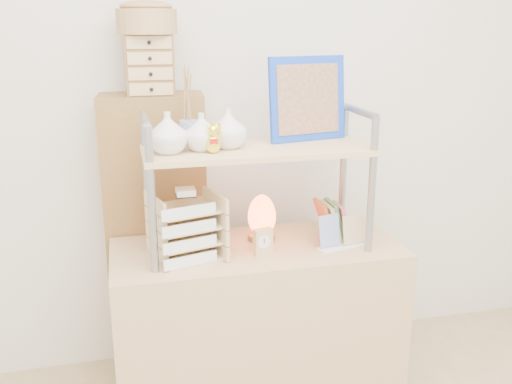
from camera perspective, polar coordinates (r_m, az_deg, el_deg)
room_shell at (r=1.44m, az=8.19°, el=18.36°), size 3.42×3.41×2.61m
desk at (r=2.55m, az=0.13°, el=-13.34°), size 1.20×0.50×0.75m
cabinet at (r=2.70m, az=-9.77°, el=-4.75°), size 0.47×0.27×1.35m
hutch at (r=2.25m, az=-1.39°, el=4.94°), size 0.90×0.34×0.77m
letter_tray at (r=2.25m, az=-6.93°, el=-3.85°), size 0.29×0.28×0.29m
salt_lamp at (r=2.42m, az=0.57°, el=-2.53°), size 0.13×0.12×0.20m
desk_clock at (r=2.29m, az=0.71°, el=-4.99°), size 0.08×0.05×0.11m
postcard_stand at (r=2.39m, az=8.46°, el=-4.56°), size 0.21×0.10×0.14m
drawer_chest at (r=2.50m, az=-10.64°, el=12.39°), size 0.20×0.16×0.25m
woven_basket at (r=2.50m, az=-10.86°, el=16.40°), size 0.25×0.25×0.10m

